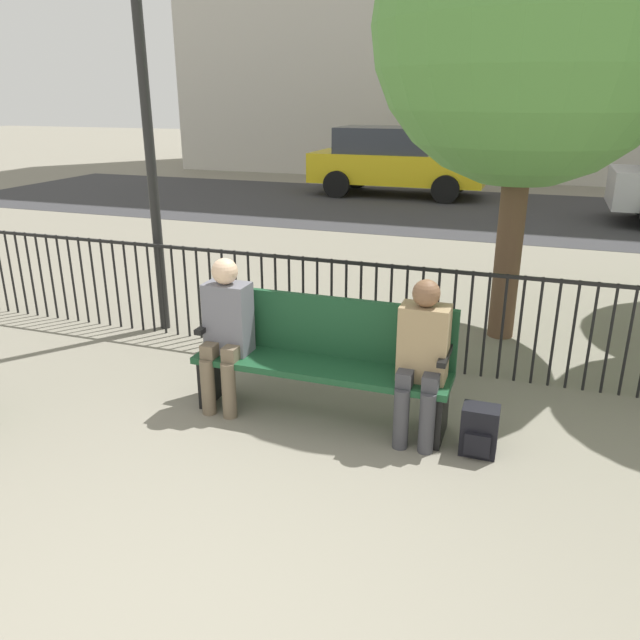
{
  "coord_description": "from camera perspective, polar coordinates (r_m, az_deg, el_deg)",
  "views": [
    {
      "loc": [
        1.41,
        -1.69,
        2.35
      ],
      "look_at": [
        0.0,
        2.35,
        0.8
      ],
      "focal_mm": 35.0,
      "sensor_mm": 36.0,
      "label": 1
    }
  ],
  "objects": [
    {
      "name": "lamp_post",
      "position": [
        6.48,
        -16.05,
        22.35
      ],
      "size": [
        0.28,
        0.28,
        4.17
      ],
      "color": "black",
      "rests_on": "ground"
    },
    {
      "name": "street_surface",
      "position": [
        13.96,
        13.39,
        9.69
      ],
      "size": [
        24.0,
        6.0,
        0.01
      ],
      "color": "#333335",
      "rests_on": "ground"
    },
    {
      "name": "park_bench",
      "position": [
        4.73,
        0.33,
        -3.1
      ],
      "size": [
        1.96,
        0.45,
        0.92
      ],
      "color": "#194728",
      "rests_on": "ground"
    },
    {
      "name": "tree_0",
      "position": [
        6.34,
        18.83,
        24.11
      ],
      "size": [
        2.83,
        2.83,
        4.35
      ],
      "color": "brown",
      "rests_on": "ground"
    },
    {
      "name": "seated_person_0",
      "position": [
        4.84,
        -8.6,
        -0.62
      ],
      "size": [
        0.34,
        0.39,
        1.2
      ],
      "color": "brown",
      "rests_on": "ground"
    },
    {
      "name": "fence_railing",
      "position": [
        5.7,
        3.76,
        1.55
      ],
      "size": [
        9.01,
        0.03,
        0.95
      ],
      "color": "black",
      "rests_on": "ground"
    },
    {
      "name": "parked_car_1",
      "position": [
        15.83,
        6.87,
        14.3
      ],
      "size": [
        4.2,
        1.94,
        1.62
      ],
      "color": "yellow",
      "rests_on": "ground"
    },
    {
      "name": "seated_person_1",
      "position": [
        4.38,
        9.3,
        -3.08
      ],
      "size": [
        0.34,
        0.39,
        1.19
      ],
      "color": "#3D3D42",
      "rests_on": "ground"
    },
    {
      "name": "backpack",
      "position": [
        4.49,
        14.35,
        -9.81
      ],
      "size": [
        0.25,
        0.22,
        0.35
      ],
      "color": "black",
      "rests_on": "ground"
    }
  ]
}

